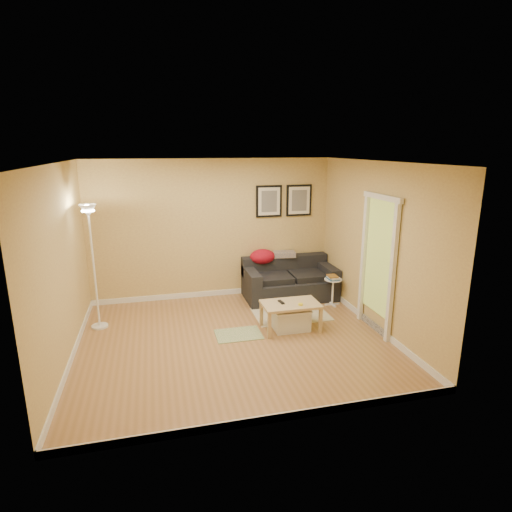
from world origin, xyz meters
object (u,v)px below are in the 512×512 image
(coffee_table, at_px, (290,316))
(side_table, at_px, (333,292))
(sofa, at_px, (290,279))
(book_stack, at_px, (333,277))
(floor_lamp, at_px, (94,271))
(storage_bin, at_px, (291,319))

(coffee_table, height_order, side_table, side_table)
(sofa, bearing_deg, side_table, -40.19)
(coffee_table, distance_m, book_stack, 1.38)
(side_table, distance_m, book_stack, 0.28)
(side_table, height_order, floor_lamp, floor_lamp)
(coffee_table, distance_m, floor_lamp, 3.13)
(coffee_table, xyz_separation_m, book_stack, (1.07, 0.82, 0.31))
(sofa, relative_size, side_table, 3.45)
(side_table, bearing_deg, storage_bin, -142.71)
(storage_bin, distance_m, floor_lamp, 3.15)
(book_stack, bearing_deg, side_table, 45.68)
(floor_lamp, bearing_deg, side_table, 0.18)
(storage_bin, height_order, floor_lamp, floor_lamp)
(floor_lamp, bearing_deg, sofa, 9.29)
(sofa, bearing_deg, storage_bin, -107.64)
(coffee_table, relative_size, storage_bin, 1.57)
(sofa, relative_size, book_stack, 7.21)
(sofa, xyz_separation_m, coffee_table, (-0.44, -1.37, -0.15))
(side_table, relative_size, book_stack, 2.09)
(storage_bin, height_order, book_stack, book_stack)
(coffee_table, xyz_separation_m, floor_lamp, (-2.94, 0.82, 0.72))
(coffee_table, bearing_deg, side_table, 54.84)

